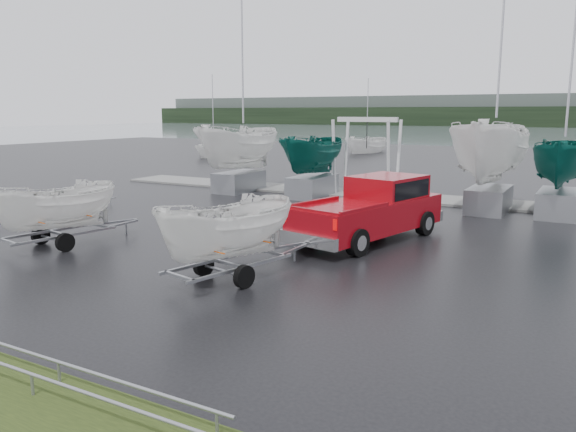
% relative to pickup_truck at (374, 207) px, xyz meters
% --- Properties ---
extents(ground_plane, '(120.00, 120.00, 0.00)m').
position_rel_pickup_truck_xyz_m(ground_plane, '(-4.70, -3.38, -1.12)').
color(ground_plane, black).
rests_on(ground_plane, ground).
extents(lake, '(300.00, 300.00, 0.00)m').
position_rel_pickup_truck_xyz_m(lake, '(-4.70, 96.62, -1.13)').
color(lake, slate).
rests_on(lake, ground).
extents(dock, '(30.00, 3.00, 0.12)m').
position_rel_pickup_truck_xyz_m(dock, '(-4.70, 9.62, -1.07)').
color(dock, gray).
rests_on(dock, ground).
extents(treeline, '(300.00, 8.00, 6.00)m').
position_rel_pickup_truck_xyz_m(treeline, '(-4.70, 166.62, 1.88)').
color(treeline, black).
rests_on(treeline, ground).
extents(far_hill, '(300.00, 6.00, 10.00)m').
position_rel_pickup_truck_xyz_m(far_hill, '(-4.70, 174.62, 3.88)').
color(far_hill, '#4C5651').
rests_on(far_hill, ground).
extents(pickup_truck, '(3.62, 6.81, 2.15)m').
position_rel_pickup_truck_xyz_m(pickup_truck, '(0.00, 0.00, 0.00)').
color(pickup_truck, maroon).
rests_on(pickup_truck, ground).
extents(trailer_hitched, '(2.04, 3.77, 4.98)m').
position_rel_pickup_truck_xyz_m(trailer_hitched, '(-1.55, -6.59, 1.58)').
color(trailer_hitched, gray).
rests_on(trailer_hitched, ground).
extents(trailer_parked, '(1.93, 3.76, 4.87)m').
position_rel_pickup_truck_xyz_m(trailer_parked, '(-8.64, -6.25, 1.52)').
color(trailer_parked, gray).
rests_on(trailer_parked, ground).
extents(boat_hoist, '(3.30, 2.18, 4.12)m').
position_rel_pickup_truck_xyz_m(boat_hoist, '(-4.10, 9.62, 1.55)').
color(boat_hoist, silver).
rests_on(boat_hoist, ground).
extents(keelboat_0, '(2.60, 3.20, 10.77)m').
position_rel_pickup_truck_xyz_m(keelboat_0, '(-10.85, 7.62, 3.01)').
color(keelboat_0, gray).
rests_on(keelboat_0, ground).
extents(keelboat_1, '(2.09, 3.20, 6.65)m').
position_rel_pickup_truck_xyz_m(keelboat_1, '(-6.36, 7.82, 2.14)').
color(keelboat_1, gray).
rests_on(keelboat_1, ground).
extents(keelboat_2, '(2.95, 3.20, 11.14)m').
position_rel_pickup_truck_xyz_m(keelboat_2, '(2.55, 7.62, 3.57)').
color(keelboat_2, gray).
rests_on(keelboat_2, ground).
extents(keelboat_3, '(2.18, 3.20, 10.34)m').
position_rel_pickup_truck_xyz_m(keelboat_3, '(5.34, 7.92, 2.30)').
color(keelboat_3, gray).
rests_on(keelboat_3, ground).
extents(mast_rack_0, '(0.56, 6.50, 0.06)m').
position_rel_pickup_truck_xyz_m(mast_rack_0, '(-13.70, -2.38, -0.77)').
color(mast_rack_0, gray).
rests_on(mast_rack_0, ground).
extents(mast_rack_2, '(7.00, 0.56, 0.06)m').
position_rel_pickup_truck_xyz_m(mast_rack_2, '(-0.70, -12.88, -0.77)').
color(mast_rack_2, gray).
rests_on(mast_rack_2, ground).
extents(moored_boat_0, '(2.20, 2.25, 10.76)m').
position_rel_pickup_truck_xyz_m(moored_boat_0, '(-26.87, 26.81, -1.12)').
color(moored_boat_0, white).
rests_on(moored_boat_0, ground).
extents(moored_boat_1, '(3.18, 3.24, 11.76)m').
position_rel_pickup_truck_xyz_m(moored_boat_1, '(-15.92, 39.98, -1.12)').
color(moored_boat_1, white).
rests_on(moored_boat_1, ground).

